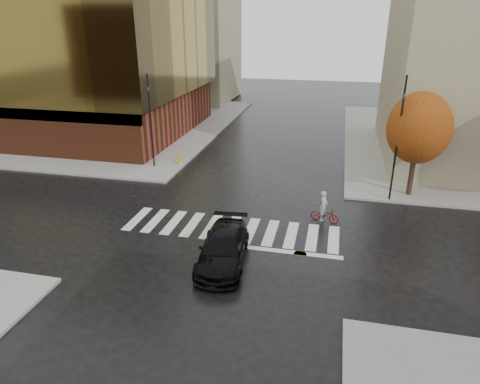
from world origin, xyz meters
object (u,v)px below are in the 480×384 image
object	(u,v)px
cyclist	(324,211)
fire_hydrant	(179,158)
traffic_light_nw	(150,116)
traffic_light_ne	(399,131)
sedan	(223,248)

from	to	relation	value
cyclist	fire_hydrant	bearing A→B (deg)	72.09
fire_hydrant	cyclist	bearing A→B (deg)	-33.37
traffic_light_nw	fire_hydrant	world-z (taller)	traffic_light_nw
traffic_light_ne	fire_hydrant	distance (m)	16.16
sedan	traffic_light_nw	size ratio (longest dim) A/B	0.75
cyclist	traffic_light_ne	xyz separation A→B (m)	(3.85, 3.80, 3.85)
sedan	cyclist	world-z (taller)	cyclist
sedan	cyclist	bearing A→B (deg)	45.22
cyclist	traffic_light_nw	world-z (taller)	traffic_light_nw
traffic_light_nw	traffic_light_ne	xyz separation A→B (m)	(16.88, -2.70, 0.48)
traffic_light_nw	fire_hydrant	bearing A→B (deg)	97.11
cyclist	traffic_light_ne	bearing A→B (deg)	-29.90
fire_hydrant	traffic_light_nw	bearing A→B (deg)	-148.65
cyclist	traffic_light_ne	world-z (taller)	traffic_light_ne
cyclist	fire_hydrant	distance (m)	13.63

